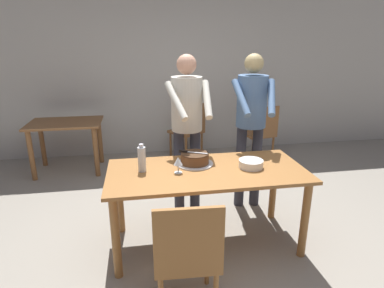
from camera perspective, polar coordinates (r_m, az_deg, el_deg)
The scene contains 14 objects.
ground_plane at distance 3.22m, azimuth 2.48°, elevation -17.01°, with size 14.00×14.00×0.00m, color gray.
back_wall at distance 5.42m, azimuth -3.64°, elevation 12.66°, with size 10.00×0.12×2.70m, color #BCB7AD.
main_dining_table at distance 2.90m, azimuth 2.65°, elevation -6.55°, with size 1.75×0.82×0.75m.
cake_on_platter at distance 2.96m, azimuth 0.49°, elevation -2.70°, with size 0.34×0.34×0.11m.
cake_knife at distance 2.96m, azimuth -0.85°, elevation -1.40°, with size 0.25×0.13×0.02m.
plate_stack at distance 2.94m, azimuth 10.43°, elevation -3.46°, with size 0.22×0.22×0.07m.
wine_glass_near at distance 2.76m, azimuth -2.49°, elevation -3.14°, with size 0.08×0.08×0.14m.
water_bottle at distance 2.82m, azimuth -8.91°, elevation -2.62°, with size 0.07×0.07×0.25m.
person_cutting_cake at distance 3.33m, azimuth -0.89°, elevation 4.57°, with size 0.46×0.57×1.72m.
person_standing_beside at distance 3.53m, azimuth 10.49°, elevation 5.05°, with size 0.46×0.57×1.72m.
chair_near_side at distance 2.26m, azimuth -0.90°, elevation -18.81°, with size 0.46×0.46×0.90m.
background_table at distance 4.95m, azimuth -21.45°, elevation 1.83°, with size 1.00×0.70×0.74m.
background_chair_0 at distance 5.14m, azimuth 12.06°, elevation 2.27°, with size 0.52×0.52×0.90m.
background_chair_1 at distance 5.16m, azimuth -0.47°, elevation 2.73°, with size 0.61×0.61×0.90m.
Camera 1 is at (-0.57, -2.58, 1.84)m, focal length 30.01 mm.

